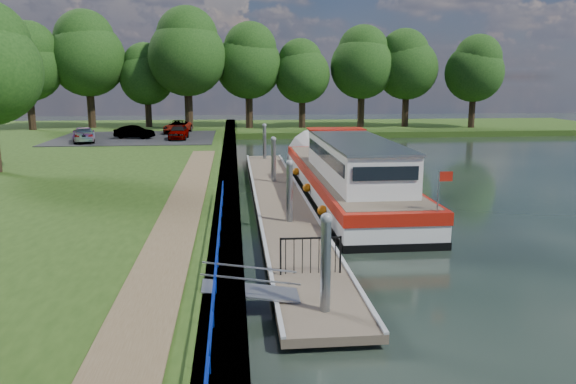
{
  "coord_description": "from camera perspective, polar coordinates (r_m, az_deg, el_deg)",
  "views": [
    {
      "loc": [
        -2.23,
        -13.66,
        6.21
      ],
      "look_at": [
        0.04,
        9.6,
        1.4
      ],
      "focal_mm": 35.0,
      "sensor_mm": 36.0,
      "label": 1
    }
  ],
  "objects": [
    {
      "name": "carpark",
      "position": [
        52.68,
        -15.2,
        5.33
      ],
      "size": [
        14.0,
        12.0,
        0.06
      ],
      "primitive_type": "cube",
      "color": "black",
      "rests_on": "riverbank"
    },
    {
      "name": "car_c",
      "position": [
        50.24,
        -20.03,
        5.5
      ],
      "size": [
        2.74,
        4.61,
        1.25
      ],
      "primitive_type": "imported",
      "rotation": [
        0.0,
        0.0,
        3.38
      ],
      "color": "#999999",
      "rests_on": "carpark"
    },
    {
      "name": "gate_panel",
      "position": [
        16.8,
        2.32,
        -5.91
      ],
      "size": [
        1.85,
        0.05,
        1.15
      ],
      "color": "black",
      "rests_on": "ground"
    },
    {
      "name": "gangway",
      "position": [
        15.23,
        -3.82,
        -9.91
      ],
      "size": [
        2.58,
        1.0,
        0.92
      ],
      "color": "#A5A8AD",
      "rests_on": "ground"
    },
    {
      "name": "car_b",
      "position": [
        51.88,
        -15.35,
        5.9
      ],
      "size": [
        3.62,
        1.96,
        1.13
      ],
      "primitive_type": "imported",
      "rotation": [
        0.0,
        0.0,
        1.34
      ],
      "color": "#999999",
      "rests_on": "carpark"
    },
    {
      "name": "blue_fence",
      "position": [
        17.38,
        -7.1,
        -4.83
      ],
      "size": [
        0.04,
        18.04,
        0.72
      ],
      "color": "#0C2DBF",
      "rests_on": "riverbank"
    },
    {
      "name": "barge",
      "position": [
        30.31,
        5.58,
        1.84
      ],
      "size": [
        4.36,
        21.15,
        4.78
      ],
      "color": "black",
      "rests_on": "ground"
    },
    {
      "name": "bank_edge",
      "position": [
        29.25,
        -6.1,
        0.08
      ],
      "size": [
        1.1,
        90.0,
        0.78
      ],
      "primitive_type": "cube",
      "color": "#473D2D",
      "rests_on": "ground"
    },
    {
      "name": "horizon_trees",
      "position": [
        62.37,
        -5.15,
        13.18
      ],
      "size": [
        54.38,
        10.03,
        12.87
      ],
      "color": "#332316",
      "rests_on": "ground"
    },
    {
      "name": "car_d",
      "position": [
        55.94,
        -11.15,
        6.52
      ],
      "size": [
        2.67,
        4.62,
        1.21
      ],
      "primitive_type": "imported",
      "rotation": [
        0.0,
        0.0,
        -0.16
      ],
      "color": "#999999",
      "rests_on": "carpark"
    },
    {
      "name": "mooring_piles",
      "position": [
        27.21,
        -0.79,
        1.18
      ],
      "size": [
        0.3,
        27.3,
        3.55
      ],
      "color": "gray",
      "rests_on": "ground"
    },
    {
      "name": "car_a",
      "position": [
        50.41,
        -11.05,
        6.03
      ],
      "size": [
        1.64,
        3.84,
        1.29
      ],
      "primitive_type": "imported",
      "rotation": [
        0.0,
        0.0,
        -0.03
      ],
      "color": "#999999",
      "rests_on": "carpark"
    },
    {
      "name": "pontoon",
      "position": [
        27.43,
        -0.78,
        -1.07
      ],
      "size": [
        2.5,
        30.0,
        0.56
      ],
      "color": "brown",
      "rests_on": "ground"
    },
    {
      "name": "footpath",
      "position": [
        22.43,
        -10.98,
        -2.54
      ],
      "size": [
        1.6,
        40.0,
        0.05
      ],
      "primitive_type": "cube",
      "color": "brown",
      "rests_on": "riverbank"
    },
    {
      "name": "far_bank",
      "position": [
        67.45,
        6.66,
        6.52
      ],
      "size": [
        60.0,
        18.0,
        0.6
      ],
      "primitive_type": "cube",
      "color": "#233E11",
      "rests_on": "ground"
    },
    {
      "name": "ground",
      "position": [
        15.17,
        3.44,
        -12.55
      ],
      "size": [
        160.0,
        160.0,
        0.0
      ],
      "primitive_type": "plane",
      "color": "black",
      "rests_on": "ground"
    }
  ]
}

